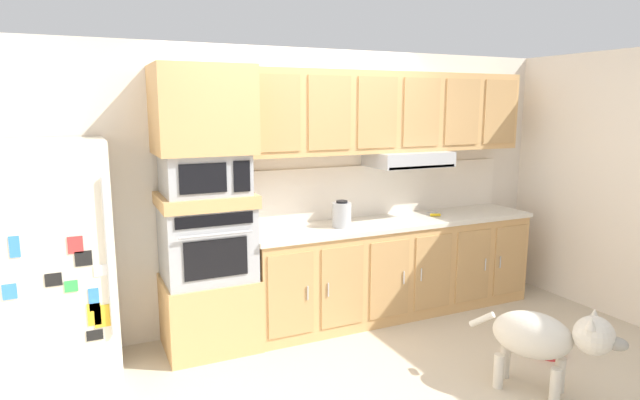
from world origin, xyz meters
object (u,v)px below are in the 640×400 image
(dog, at_px, (546,337))
(screwdriver, at_px, (435,215))
(electric_kettle, at_px, (342,214))
(refrigerator, at_px, (56,264))
(dog_food_bowl, at_px, (550,352))
(built_in_oven, at_px, (207,242))
(microwave, at_px, (204,174))

(dog, bearing_deg, screwdriver, 137.47)
(electric_kettle, bearing_deg, refrigerator, -179.49)
(refrigerator, distance_m, dog, 3.48)
(refrigerator, bearing_deg, dog_food_bowl, -19.66)
(refrigerator, relative_size, built_in_oven, 2.51)
(electric_kettle, height_order, dog_food_bowl, electric_kettle)
(microwave, relative_size, dog, 0.71)
(built_in_oven, relative_size, dog, 0.77)
(screwdriver, distance_m, dog, 1.80)
(refrigerator, relative_size, electric_kettle, 7.33)
(refrigerator, xyz_separation_m, dog_food_bowl, (3.54, -1.26, -0.85))
(built_in_oven, bearing_deg, screwdriver, -0.38)
(refrigerator, distance_m, electric_kettle, 2.31)
(dog, relative_size, dog_food_bowl, 4.56)
(screwdriver, distance_m, dog_food_bowl, 1.61)
(microwave, xyz_separation_m, dog_food_bowl, (2.44, -1.33, -1.43))
(built_in_oven, distance_m, dog_food_bowl, 2.91)
(built_in_oven, xyz_separation_m, dog, (1.94, -1.71, -0.48))
(dog, height_order, dog_food_bowl, dog)
(refrigerator, bearing_deg, microwave, 3.52)
(electric_kettle, bearing_deg, screwdriver, 1.76)
(electric_kettle, relative_size, dog, 0.26)
(refrigerator, distance_m, dog_food_bowl, 3.85)
(built_in_oven, height_order, screwdriver, built_in_oven)
(refrigerator, height_order, dog, refrigerator)
(electric_kettle, distance_m, dog, 1.92)
(refrigerator, bearing_deg, built_in_oven, 3.52)
(dog_food_bowl, bearing_deg, microwave, 151.34)
(refrigerator, bearing_deg, dog, -28.42)
(dog_food_bowl, bearing_deg, screwdriver, 98.00)
(screwdriver, height_order, dog, screwdriver)
(refrigerator, relative_size, screwdriver, 11.01)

